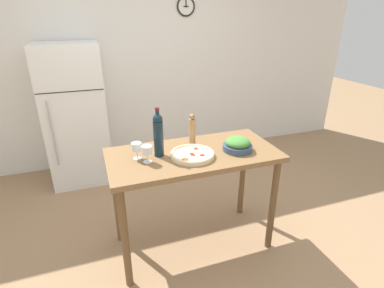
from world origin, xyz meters
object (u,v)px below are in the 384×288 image
salad_bowl (238,145)px  refrigerator (76,115)px  wine_bottle (158,134)px  homemade_pizza (192,154)px  pepper_mill (192,130)px  wine_glass_far (137,148)px  wine_glass_near (147,151)px

salad_bowl → refrigerator: bearing=126.3°
wine_bottle → homemade_pizza: wine_bottle is taller
refrigerator → homemade_pizza: (0.86, -1.68, 0.11)m
pepper_mill → homemade_pizza: size_ratio=0.78×
pepper_mill → salad_bowl: bearing=-39.2°
wine_bottle → homemade_pizza: (0.23, -0.11, -0.16)m
pepper_mill → refrigerator: bearing=123.1°
salad_bowl → wine_glass_far: bearing=171.7°
wine_bottle → pepper_mill: (0.32, 0.13, -0.05)m
wine_bottle → wine_glass_near: wine_bottle is taller
wine_bottle → pepper_mill: size_ratio=1.46×
refrigerator → salad_bowl: (1.24, -1.69, 0.14)m
wine_glass_near → salad_bowl: bearing=-2.7°
refrigerator → wine_bottle: refrigerator is taller
wine_glass_far → pepper_mill: pepper_mill is taller
refrigerator → salad_bowl: 2.10m
homemade_pizza → pepper_mill: bearing=70.6°
wine_glass_far → salad_bowl: wine_glass_far is taller
homemade_pizza → wine_glass_near: bearing=175.8°
wine_glass_near → wine_glass_far: same height
wine_glass_far → salad_bowl: (0.78, -0.11, -0.04)m
refrigerator → wine_glass_far: (0.46, -1.57, 0.18)m
wine_glass_near → pepper_mill: pepper_mill is taller
pepper_mill → salad_bowl: size_ratio=1.12×
wine_glass_near → pepper_mill: bearing=26.1°
wine_bottle → refrigerator: bearing=111.7°
refrigerator → wine_glass_near: size_ratio=12.50×
pepper_mill → salad_bowl: 0.39m
wine_bottle → wine_glass_far: size_ratio=2.95×
wine_glass_near → homemade_pizza: size_ratio=0.38×
refrigerator → wine_bottle: 1.71m
wine_glass_far → homemade_pizza: (0.40, -0.11, -0.07)m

